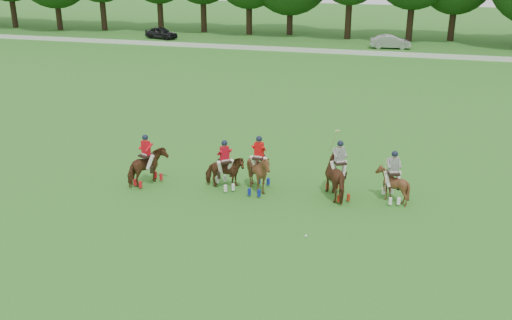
% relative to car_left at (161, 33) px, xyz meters
% --- Properties ---
extents(ground, '(180.00, 180.00, 0.00)m').
position_rel_car_left_xyz_m(ground, '(20.17, -42.50, -0.65)').
color(ground, '#26651D').
rests_on(ground, ground).
extents(boundary_rail, '(120.00, 0.10, 0.44)m').
position_rel_car_left_xyz_m(boundary_rail, '(20.17, -4.50, -0.43)').
color(boundary_rail, white).
rests_on(boundary_rail, ground).
extents(car_left, '(4.10, 2.50, 1.30)m').
position_rel_car_left_xyz_m(car_left, '(0.00, 0.00, 0.00)').
color(car_left, black).
rests_on(car_left, ground).
extents(car_mid, '(4.13, 1.85, 1.32)m').
position_rel_car_left_xyz_m(car_mid, '(25.10, 0.00, 0.01)').
color(car_mid, '#A4A4AA').
rests_on(car_mid, ground).
extents(polo_red_a, '(1.54, 2.02, 2.27)m').
position_rel_car_left_xyz_m(polo_red_a, '(16.69, -38.82, 0.16)').
color(polo_red_a, '#4B2814').
rests_on(polo_red_a, ground).
extents(polo_red_b, '(1.86, 1.82, 2.15)m').
position_rel_car_left_xyz_m(polo_red_b, '(20.05, -38.34, 0.10)').
color(polo_red_b, '#4B2814').
rests_on(polo_red_b, ground).
extents(polo_red_c, '(1.51, 1.67, 2.45)m').
position_rel_car_left_xyz_m(polo_red_c, '(21.53, -38.30, 0.25)').
color(polo_red_c, '#4B2814').
rests_on(polo_red_c, ground).
extents(polo_stripe_a, '(1.83, 2.27, 2.98)m').
position_rel_car_left_xyz_m(polo_stripe_a, '(24.81, -37.98, 0.24)').
color(polo_stripe_a, '#4B2814').
rests_on(polo_stripe_a, ground).
extents(polo_stripe_b, '(1.47, 1.57, 2.14)m').
position_rel_car_left_xyz_m(polo_stripe_b, '(26.96, -37.81, 0.10)').
color(polo_stripe_b, '#4B2814').
rests_on(polo_stripe_b, ground).
extents(polo_ball, '(0.09, 0.09, 0.09)m').
position_rel_car_left_xyz_m(polo_ball, '(24.19, -41.77, -0.61)').
color(polo_ball, white).
rests_on(polo_ball, ground).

